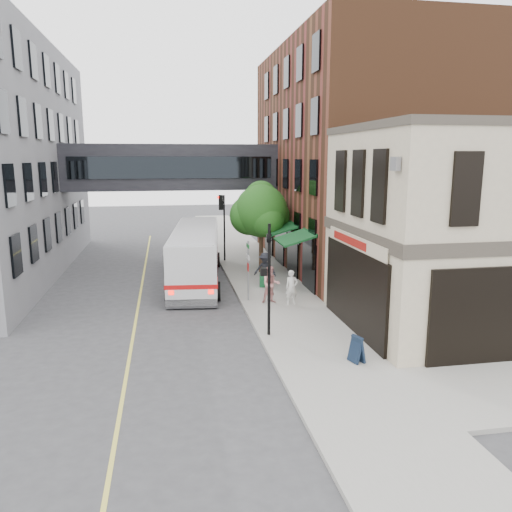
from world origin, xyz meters
name	(u,v)px	position (x,y,z in m)	size (l,w,h in m)	color
ground	(269,358)	(0.00, 0.00, 0.00)	(120.00, 120.00, 0.00)	#38383A
sidewalk_main	(255,270)	(2.00, 14.00, 0.07)	(4.00, 60.00, 0.15)	gray
corner_building	(470,229)	(8.97, 2.00, 4.21)	(10.19, 8.12, 8.45)	#C5B696
brick_building	(371,160)	(9.98, 15.00, 6.99)	(13.76, 18.00, 14.00)	#56301A
skyway_bridge	(172,167)	(-3.00, 18.00, 6.50)	(14.00, 3.18, 3.00)	black
traffic_signal_near	(268,266)	(0.37, 2.00, 2.98)	(0.44, 0.22, 4.60)	black
traffic_signal_far	(222,214)	(0.26, 17.00, 3.34)	(0.53, 0.28, 4.50)	black
street_sign_pole	(248,265)	(0.39, 7.00, 1.93)	(0.08, 0.75, 3.00)	gray
street_tree	(260,211)	(2.19, 13.22, 3.91)	(3.80, 3.20, 5.60)	#382619
lane_marking	(141,292)	(-5.00, 10.00, 0.01)	(0.12, 40.00, 0.01)	#D8CC4C
bus	(196,253)	(-1.87, 11.94, 1.72)	(3.71, 11.59, 3.06)	silver
pedestrian_a	(292,287)	(2.35, 5.96, 0.99)	(0.61, 0.40, 1.68)	silver
pedestrian_b	(271,284)	(1.41, 6.39, 1.07)	(0.89, 0.69, 1.83)	tan
pedestrian_c	(265,270)	(1.75, 9.51, 1.10)	(1.22, 0.70, 1.89)	black
newspaper_box	(263,280)	(1.65, 9.45, 0.55)	(0.40, 0.35, 0.79)	#13532A
sandwich_board	(357,349)	(2.85, -1.22, 0.62)	(0.34, 0.53, 0.94)	black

